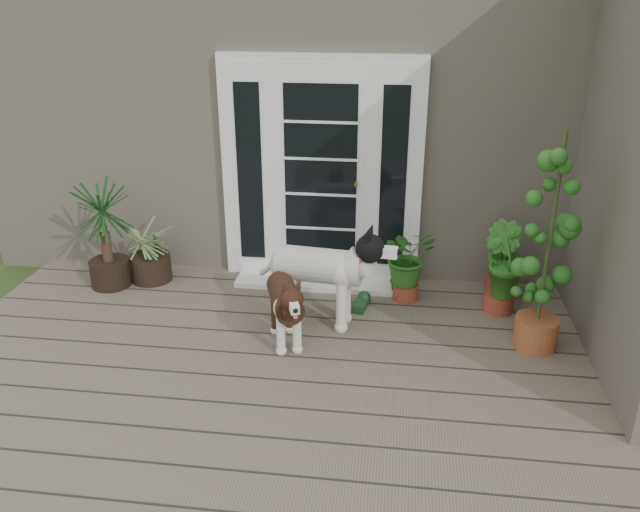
# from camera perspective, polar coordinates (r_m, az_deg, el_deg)

# --- Properties ---
(deck) EXTENTS (6.20, 4.60, 0.12)m
(deck) POSITION_cam_1_polar(r_m,az_deg,el_deg) (4.66, -0.96, -13.99)
(deck) COLOR #6B5B4C
(deck) RESTS_ON ground
(house_main) EXTENTS (7.40, 4.00, 3.10)m
(house_main) POSITION_cam_1_polar(r_m,az_deg,el_deg) (8.04, 3.49, 13.82)
(house_main) COLOR #665E54
(house_main) RESTS_ON ground
(door_unit) EXTENTS (1.90, 0.14, 2.15)m
(door_unit) POSITION_cam_1_polar(r_m,az_deg,el_deg) (6.14, 0.10, 7.44)
(door_unit) COLOR white
(door_unit) RESTS_ON deck
(door_step) EXTENTS (1.60, 0.40, 0.05)m
(door_step) POSITION_cam_1_polar(r_m,az_deg,el_deg) (6.33, -0.13, -2.24)
(door_step) COLOR white
(door_step) RESTS_ON deck
(brindle_dog) EXTENTS (0.54, 0.79, 0.61)m
(brindle_dog) POSITION_cam_1_polar(r_m,az_deg,el_deg) (5.22, -3.07, -4.77)
(brindle_dog) COLOR #3D2516
(brindle_dog) RESTS_ON deck
(white_dog) EXTENTS (1.00, 0.51, 0.80)m
(white_dog) POSITION_cam_1_polar(r_m,az_deg,el_deg) (5.46, -0.07, -2.26)
(white_dog) COLOR white
(white_dog) RESTS_ON deck
(spider_plant) EXTENTS (0.73, 0.73, 0.70)m
(spider_plant) POSITION_cam_1_polar(r_m,az_deg,el_deg) (6.50, -14.87, 0.77)
(spider_plant) COLOR #97B56F
(spider_plant) RESTS_ON deck
(yucca) EXTENTS (0.79, 0.79, 1.04)m
(yucca) POSITION_cam_1_polar(r_m,az_deg,el_deg) (6.43, -18.43, 1.73)
(yucca) COLOR black
(yucca) RESTS_ON deck
(herb_a) EXTENTS (0.68, 0.68, 0.64)m
(herb_a) POSITION_cam_1_polar(r_m,az_deg,el_deg) (5.97, 7.69, -1.01)
(herb_a) COLOR #205D1A
(herb_a) RESTS_ON deck
(herb_b) EXTENTS (0.57, 0.57, 0.61)m
(herb_b) POSITION_cam_1_polar(r_m,az_deg,el_deg) (5.93, 15.68, -2.04)
(herb_b) COLOR #21661D
(herb_b) RESTS_ON deck
(herb_c) EXTENTS (0.44, 0.44, 0.58)m
(herb_c) POSITION_cam_1_polar(r_m,az_deg,el_deg) (6.25, 15.91, -0.88)
(herb_c) COLOR #28621C
(herb_c) RESTS_ON deck
(sapling) EXTENTS (0.60, 0.60, 1.84)m
(sapling) POSITION_cam_1_polar(r_m,az_deg,el_deg) (5.20, 19.59, 1.18)
(sapling) COLOR #20611B
(sapling) RESTS_ON deck
(clog_left) EXTENTS (0.15, 0.29, 0.08)m
(clog_left) POSITION_cam_1_polar(r_m,az_deg,el_deg) (6.24, 6.73, -2.62)
(clog_left) COLOR black
(clog_left) RESTS_ON deck
(clog_right) EXTENTS (0.21, 0.34, 0.10)m
(clog_right) POSITION_cam_1_polar(r_m,az_deg,el_deg) (5.89, 3.66, -4.15)
(clog_right) COLOR #16391C
(clog_right) RESTS_ON deck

